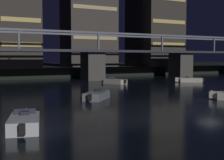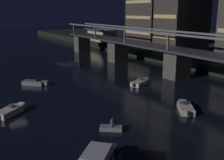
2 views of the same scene
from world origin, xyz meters
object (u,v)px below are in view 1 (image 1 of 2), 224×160
tower_west_tall (16,11)px  speedboat_mid_right (114,81)px  river_bridge (93,60)px  tower_east_tall (154,13)px  speedboat_far_left (97,95)px  speedboat_mid_center (25,122)px  speedboat_near_center (190,80)px

tower_west_tall → speedboat_mid_right: size_ratio=5.03×
river_bridge → tower_east_tall: bearing=29.9°
tower_west_tall → tower_east_tall: tower_east_tall is taller
speedboat_far_left → tower_west_tall: bearing=92.6°
speedboat_mid_center → speedboat_far_left: (9.60, 10.63, 0.00)m
river_bridge → tower_west_tall: 21.27m
speedboat_near_center → speedboat_mid_center: size_ratio=0.90×
tower_west_tall → speedboat_mid_right: tower_west_tall is taller
speedboat_far_left → speedboat_mid_center: bearing=-132.1°
river_bridge → speedboat_far_left: (-10.52, -26.33, -3.69)m
speedboat_mid_center → speedboat_far_left: bearing=47.9°
speedboat_far_left → river_bridge: bearing=68.2°
river_bridge → tower_west_tall: tower_west_tall is taller
speedboat_mid_right → speedboat_near_center: bearing=-12.2°
tower_west_tall → speedboat_far_left: tower_west_tall is taller
tower_west_tall → tower_east_tall: (36.23, 0.09, 1.81)m
speedboat_near_center → speedboat_mid_right: bearing=167.8°
speedboat_mid_right → speedboat_far_left: (-10.54, -16.83, 0.00)m
river_bridge → speedboat_near_center: river_bridge is taller
tower_west_tall → speedboat_mid_right: (12.36, -23.17, -14.34)m
tower_east_tall → speedboat_far_left: (-34.41, -40.09, -16.15)m
river_bridge → speedboat_mid_right: river_bridge is taller
speedboat_near_center → speedboat_far_left: bearing=-150.7°
speedboat_far_left → speedboat_near_center: bearing=29.3°
speedboat_mid_center → speedboat_near_center: bearing=35.6°
tower_west_tall → speedboat_mid_center: 53.19m
river_bridge → speedboat_mid_center: (-20.12, -36.96, -3.69)m
speedboat_mid_center → speedboat_far_left: size_ratio=1.16×
tower_east_tall → speedboat_near_center: tower_east_tall is taller
tower_west_tall → speedboat_near_center: tower_west_tall is taller
tower_east_tall → tower_west_tall: bearing=-179.9°
tower_west_tall → tower_east_tall: 36.28m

